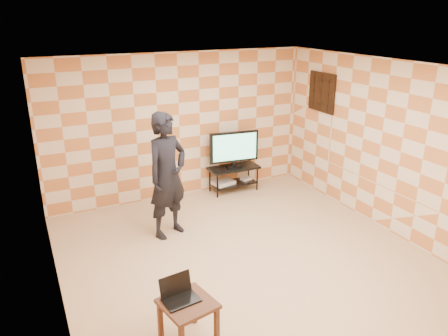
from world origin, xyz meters
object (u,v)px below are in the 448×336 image
Objects in this scene: side_table at (188,309)px; person at (167,176)px; tv at (234,148)px; tv_stand at (234,173)px.

person is at bearing 75.57° from side_table.
side_table is 2.55m from person.
person reaches higher than side_table.
person is (-1.72, -1.13, 0.10)m from tv.
tv_stand is 0.50× the size of person.
person is (0.62, 2.41, 0.58)m from side_table.
tv_stand is 2.15m from person.
tv is (0.00, -0.00, 0.53)m from tv_stand.
tv_stand is at bearing 96.79° from tv.
tv_stand is 1.61× the size of side_table.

